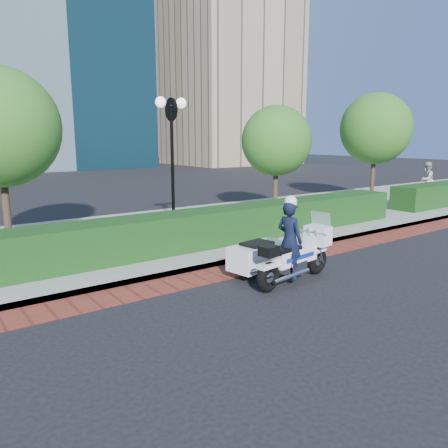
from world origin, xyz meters
TOP-DOWN VIEW (x-y plane):
  - ground at (0.00, 0.00)m, footprint 120.00×120.00m
  - brick_strip at (0.00, 1.50)m, footprint 60.00×1.00m
  - sidewalk at (0.00, 6.00)m, footprint 60.00×8.00m
  - hedge_main at (0.00, 3.60)m, footprint 18.00×1.20m
  - lamppost at (1.00, 5.20)m, footprint 1.02×0.70m
  - tree_c at (6.50, 6.50)m, footprint 2.80×2.80m
  - tree_d at (13.00, 6.50)m, footprint 3.40×3.40m
  - tower_right at (28.00, 38.00)m, footprint 14.00×12.00m
  - police_motorcycle at (0.94, 0.34)m, footprint 2.43×1.74m
  - pedestrian at (15.96, 5.37)m, footprint 0.94×0.76m

SIDE VIEW (x-z plane):
  - ground at x=0.00m, z-range 0.00..0.00m
  - brick_strip at x=0.00m, z-range 0.00..0.01m
  - sidewalk at x=0.00m, z-range 0.00..0.15m
  - hedge_main at x=0.00m, z-range 0.15..1.15m
  - police_motorcycle at x=0.94m, z-range -0.31..1.66m
  - pedestrian at x=15.96m, z-range 0.15..1.97m
  - lamppost at x=1.00m, z-range 0.85..5.06m
  - tree_c at x=6.50m, z-range 0.90..5.20m
  - tree_d at x=13.00m, z-range 1.03..6.19m
  - tower_right at x=28.00m, z-range 0.00..28.00m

